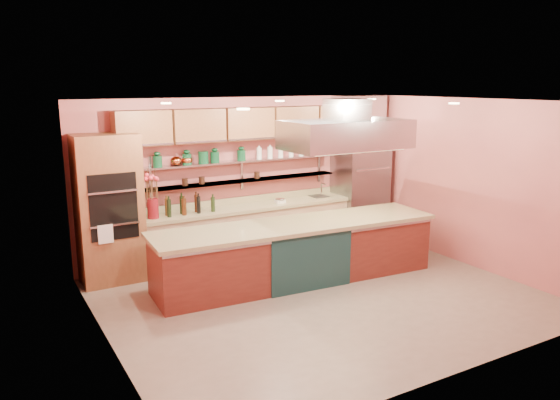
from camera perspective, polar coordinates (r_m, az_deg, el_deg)
floor at (r=8.08m, az=4.27°, el=-10.10°), size 6.00×5.00×0.02m
ceiling at (r=7.48m, az=4.62°, el=10.24°), size 6.00×5.00×0.02m
wall_back at (r=9.78m, az=-3.83°, el=2.47°), size 6.00×0.04×2.80m
wall_front at (r=5.83m, az=18.43°, el=-4.91°), size 6.00×0.04×2.80m
wall_left at (r=6.50m, az=-18.03°, el=-3.14°), size 0.04×5.00×2.80m
wall_right at (r=9.64m, az=19.36°, el=1.65°), size 0.04×5.00×2.80m
oven_stack at (r=8.74m, az=-17.43°, el=-0.92°), size 0.95×0.64×2.30m
refrigerator at (r=10.78m, az=8.35°, el=1.39°), size 0.95×0.72×2.10m
back_counter at (r=9.70m, az=-3.23°, el=-3.27°), size 3.84×0.64×0.93m
wall_shelf_lower at (r=9.65m, az=-3.75°, el=2.04°), size 3.60×0.26×0.03m
wall_shelf_upper at (r=9.60m, az=-3.78°, el=4.10°), size 3.60×0.26×0.03m
upper_cabinets at (r=9.50m, az=-3.43°, el=7.96°), size 4.60×0.36×0.55m
range_hood at (r=8.67m, az=6.95°, el=6.82°), size 2.00×1.00×0.45m
ceiling_downlights at (r=7.64m, az=3.76°, el=10.07°), size 4.00×2.80×0.02m
island at (r=8.53m, az=1.76°, el=-5.45°), size 4.50×1.26×0.93m
flower_vase at (r=8.89m, az=-13.14°, el=-0.87°), size 0.20×0.20×0.32m
oil_bottle_cluster at (r=9.08m, az=-9.35°, el=-0.54°), size 0.91×0.49×0.28m
kitchen_scale at (r=9.81m, az=0.00°, el=0.02°), size 0.20×0.18×0.10m
bar_faucet at (r=10.38m, az=4.33°, el=1.08°), size 0.04×0.04×0.24m
copper_kettle at (r=9.11m, az=-10.82°, el=4.04°), size 0.19×0.19×0.15m
green_canister at (r=9.27m, az=-8.02°, el=4.44°), size 0.21×0.21×0.20m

